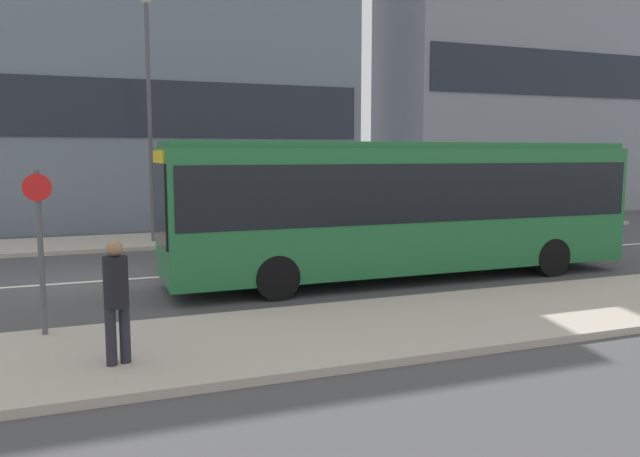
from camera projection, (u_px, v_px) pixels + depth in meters
ground_plane at (91, 282)px, 15.00m from camera, size 120.00×120.00×0.00m
sidewalk_near at (98, 359)px, 9.20m from camera, size 44.00×3.50×0.13m
sidewalk_far at (88, 244)px, 20.79m from camera, size 44.00×3.50×0.13m
lane_centerline at (91, 282)px, 15.00m from camera, size 41.80×0.16×0.01m
apartment_block_left_tower at (139, 17)px, 25.91m from camera, size 18.12×5.02×17.41m
city_bus at (404, 201)px, 15.22m from camera, size 11.67×2.48×3.33m
parked_car_0 at (437, 221)px, 22.27m from camera, size 4.25×1.69×1.39m
parked_car_1 at (539, 217)px, 24.06m from camera, size 3.95×1.72×1.31m
pedestrian_near_stop at (116, 294)px, 8.66m from camera, size 0.34×0.34×1.76m
bus_stop_sign at (40, 240)px, 10.01m from camera, size 0.44×0.12×2.68m
street_lamp at (149, 95)px, 20.40m from camera, size 0.36×0.36×8.07m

